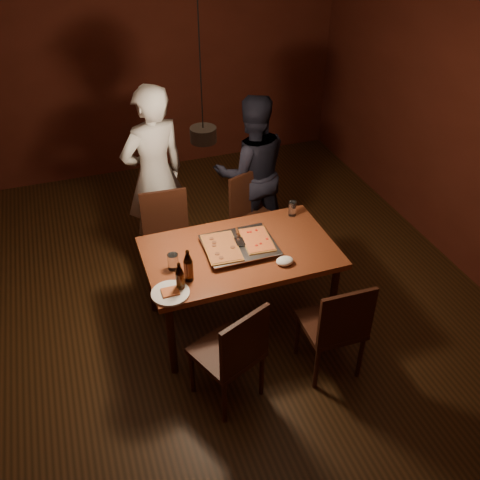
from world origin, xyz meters
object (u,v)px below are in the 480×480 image
object	(u,v)px
diner_white	(155,176)
dining_table	(240,258)
diner_dark	(252,172)
chair_far_left	(167,231)
chair_far_right	(254,210)
chair_near_left	(234,348)
plate_slice	(170,293)
chair_near_right	(338,322)
pizza_tray	(239,247)
beer_bottle_a	(180,277)
pendant_lamp	(203,133)
beer_bottle_b	(188,266)

from	to	relation	value
diner_white	dining_table	bearing A→B (deg)	91.21
dining_table	diner_dark	distance (m)	1.25
dining_table	chair_far_left	size ratio (longest dim) A/B	3.09
diner_dark	dining_table	bearing A→B (deg)	71.25
chair_far_right	chair_near_left	bearing A→B (deg)	43.72
chair_far_left	plate_slice	distance (m)	1.12
chair_far_left	chair_near_right	size ratio (longest dim) A/B	1.00
chair_far_right	pizza_tray	distance (m)	0.95
chair_near_right	beer_bottle_a	world-z (taller)	beer_bottle_a
chair_far_right	pendant_lamp	world-z (taller)	pendant_lamp
plate_slice	pendant_lamp	size ratio (longest dim) A/B	0.25
beer_bottle_b	pendant_lamp	xyz separation A→B (m)	(0.22, 0.26, 0.88)
diner_white	beer_bottle_a	bearing A→B (deg)	66.61
plate_slice	dining_table	bearing A→B (deg)	27.04
chair_far_right	beer_bottle_a	size ratio (longest dim) A/B	2.35
dining_table	plate_slice	bearing A→B (deg)	-152.96
dining_table	pendant_lamp	bearing A→B (deg)	169.17
chair_near_left	diner_white	distance (m)	1.99
pendant_lamp	diner_dark	bearing A→B (deg)	54.87
plate_slice	pendant_lamp	world-z (taller)	pendant_lamp
dining_table	plate_slice	size ratio (longest dim) A/B	5.45
chair_far_right	plate_slice	size ratio (longest dim) A/B	1.98
chair_near_right	beer_bottle_b	distance (m)	1.15
chair_far_left	diner_dark	distance (m)	1.05
chair_far_left	diner_white	world-z (taller)	diner_white
chair_far_left	chair_near_right	distance (m)	1.78
chair_near_right	pendant_lamp	size ratio (longest dim) A/B	0.44
diner_dark	chair_near_left	bearing A→B (deg)	72.29
diner_white	pizza_tray	bearing A→B (deg)	91.55
pizza_tray	pendant_lamp	distance (m)	1.02
pendant_lamp	chair_far_right	bearing A→B (deg)	49.10
dining_table	beer_bottle_a	distance (m)	0.66
beer_bottle_a	pendant_lamp	bearing A→B (deg)	48.12
diner_white	pendant_lamp	size ratio (longest dim) A/B	1.58
chair_near_right	chair_far_right	bearing A→B (deg)	92.92
diner_dark	chair_far_left	bearing A→B (deg)	27.92
diner_white	diner_dark	bearing A→B (deg)	158.51
chair_near_left	diner_white	bearing A→B (deg)	69.95
dining_table	chair_near_left	size ratio (longest dim) A/B	2.72
dining_table	beer_bottle_b	world-z (taller)	beer_bottle_b
pizza_tray	diner_white	bearing A→B (deg)	114.99
chair_far_left	beer_bottle_b	distance (m)	1.02
dining_table	pizza_tray	distance (m)	0.10
chair_near_left	plate_slice	xyz separation A→B (m)	(-0.32, 0.45, 0.22)
plate_slice	diner_white	xyz separation A→B (m)	(0.22, 1.51, 0.11)
chair_far_right	diner_dark	world-z (taller)	diner_dark
dining_table	pizza_tray	world-z (taller)	pizza_tray
pendant_lamp	chair_far_left	bearing A→B (deg)	104.56
beer_bottle_a	pendant_lamp	size ratio (longest dim) A/B	0.21
chair_near_right	diner_white	size ratio (longest dim) A/B	0.28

